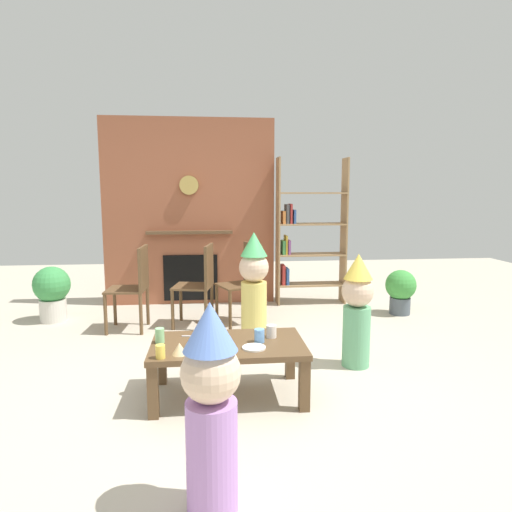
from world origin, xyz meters
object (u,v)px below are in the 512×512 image
(child_with_cone_hat, at_px, (211,403))
(paper_cup_near_right, at_px, (160,336))
(coffee_table, at_px, (228,351))
(dining_chair_right, at_px, (245,278))
(bookshelf, at_px, (305,237))
(dining_chair_left, at_px, (135,283))
(paper_cup_center, at_px, (259,336))
(potted_plant_tall, at_px, (401,289))
(birthday_cake_slice, at_px, (179,349))
(paper_cup_near_left, at_px, (271,331))
(paper_cup_far_left, at_px, (160,352))
(child_in_pink, at_px, (357,307))
(child_by_the_chairs, at_px, (254,283))
(potted_plant_short, at_px, (52,291))
(paper_plate_rear, at_px, (254,348))
(paper_plate_front, at_px, (212,351))
(dining_chair_middle, at_px, (201,280))

(child_with_cone_hat, bearing_deg, paper_cup_near_right, 22.45)
(child_with_cone_hat, bearing_deg, coffee_table, -0.00)
(coffee_table, bearing_deg, dining_chair_right, 81.54)
(bookshelf, height_order, dining_chair_left, bookshelf)
(paper_cup_center, bearing_deg, potted_plant_tall, 46.05)
(birthday_cake_slice, bearing_deg, paper_cup_near_left, 23.83)
(paper_cup_near_right, bearing_deg, paper_cup_far_left, -83.33)
(paper_cup_far_left, height_order, dining_chair_left, dining_chair_left)
(paper_cup_far_left, bearing_deg, dining_chair_left, 103.46)
(paper_cup_far_left, relative_size, child_in_pink, 0.09)
(paper_cup_near_left, xyz_separation_m, child_with_cone_hat, (-0.45, -1.26, 0.08))
(bookshelf, xyz_separation_m, child_by_the_chairs, (-0.81, -1.37, -0.32))
(child_in_pink, bearing_deg, coffee_table, 0.00)
(child_in_pink, xyz_separation_m, dining_chair_right, (-0.83, 1.36, 0.00))
(birthday_cake_slice, distance_m, dining_chair_right, 2.11)
(potted_plant_tall, bearing_deg, paper_cup_far_left, -139.18)
(child_in_pink, xyz_separation_m, potted_plant_tall, (1.06, 1.53, -0.20))
(paper_cup_center, relative_size, potted_plant_short, 0.15)
(coffee_table, distance_m, potted_plant_tall, 2.94)
(coffee_table, height_order, paper_plate_rear, paper_plate_rear)
(paper_cup_far_left, distance_m, paper_plate_front, 0.35)
(paper_plate_rear, bearing_deg, paper_plate_front, -172.46)
(paper_cup_far_left, xyz_separation_m, dining_chair_left, (-0.47, 1.94, 0.07))
(dining_chair_right, bearing_deg, child_by_the_chairs, 72.66)
(paper_cup_far_left, relative_size, dining_chair_middle, 0.10)
(birthday_cake_slice, bearing_deg, dining_chair_middle, 86.92)
(paper_cup_near_left, relative_size, dining_chair_left, 0.10)
(potted_plant_tall, bearing_deg, paper_cup_near_left, -133.88)
(child_by_the_chairs, distance_m, potted_plant_tall, 1.99)
(paper_cup_near_right, xyz_separation_m, child_in_pink, (1.58, 0.41, 0.06))
(dining_chair_left, bearing_deg, potted_plant_tall, -170.87)
(paper_plate_rear, xyz_separation_m, child_by_the_chairs, (0.14, 1.43, 0.16))
(paper_cup_center, bearing_deg, paper_plate_front, -154.25)
(bookshelf, relative_size, potted_plant_tall, 3.53)
(paper_cup_near_right, height_order, paper_cup_center, paper_cup_near_right)
(paper_cup_center, distance_m, birthday_cake_slice, 0.59)
(dining_chair_right, bearing_deg, coffee_table, 59.45)
(paper_plate_front, xyz_separation_m, child_with_cone_hat, (-0.01, -1.00, 0.12))
(paper_cup_center, xyz_separation_m, birthday_cake_slice, (-0.55, -0.19, -0.01))
(coffee_table, distance_m, birthday_cake_slice, 0.40)
(coffee_table, relative_size, dining_chair_right, 1.21)
(paper_plate_front, xyz_separation_m, dining_chair_middle, (-0.11, 1.93, 0.11))
(paper_cup_near_left, xyz_separation_m, dining_chair_middle, (-0.55, 1.67, 0.07))
(bookshelf, distance_m, paper_cup_near_left, 2.73)
(dining_chair_middle, bearing_deg, paper_cup_near_right, 91.87)
(child_in_pink, bearing_deg, child_by_the_chairs, -69.43)
(birthday_cake_slice, relative_size, potted_plant_short, 0.16)
(paper_plate_front, height_order, child_in_pink, child_in_pink)
(birthday_cake_slice, height_order, dining_chair_middle, dining_chair_middle)
(dining_chair_left, relative_size, potted_plant_short, 1.43)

